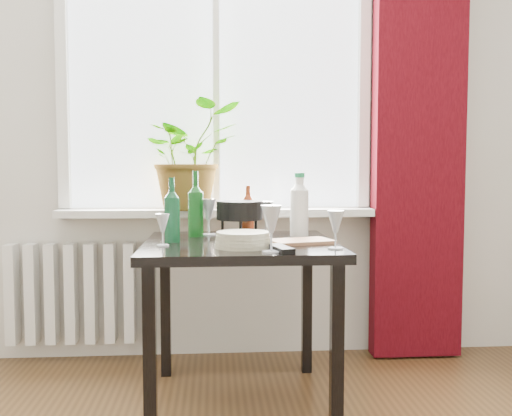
{
  "coord_description": "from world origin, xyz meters",
  "views": [
    {
      "loc": [
        -0.02,
        -0.99,
        1.07
      ],
      "look_at": [
        0.17,
        1.55,
        0.89
      ],
      "focal_mm": 40.0,
      "sensor_mm": 36.0,
      "label": 1
    }
  ],
  "objects": [
    {
      "name": "plate_stack",
      "position": [
        0.1,
        1.36,
        0.77
      ],
      "size": [
        0.31,
        0.31,
        0.06
      ],
      "primitive_type": "cylinder",
      "rotation": [
        0.0,
        0.0,
        0.37
      ],
      "color": "beige",
      "rests_on": "table"
    },
    {
      "name": "wineglass_back_left",
      "position": [
        -0.04,
        1.8,
        0.83
      ],
      "size": [
        0.09,
        0.09,
        0.18
      ],
      "primitive_type": null,
      "rotation": [
        0.0,
        0.0,
        0.17
      ],
      "color": "silver",
      "rests_on": "table"
    },
    {
      "name": "curtain",
      "position": [
        1.12,
        2.12,
        1.3
      ],
      "size": [
        0.5,
        0.12,
        2.56
      ],
      "color": "#36040A",
      "rests_on": "ground"
    },
    {
      "name": "cutting_board",
      "position": [
        0.36,
        1.48,
        0.75
      ],
      "size": [
        0.31,
        0.24,
        0.01
      ],
      "primitive_type": "cube",
      "rotation": [
        0.0,
        0.0,
        0.27
      ],
      "color": "#A26D49",
      "rests_on": "table"
    },
    {
      "name": "wineglass_back_center",
      "position": [
        0.24,
        1.8,
        0.83
      ],
      "size": [
        0.09,
        0.09,
        0.17
      ],
      "primitive_type": null,
      "rotation": [
        0.0,
        0.0,
        0.31
      ],
      "color": "silver",
      "rests_on": "table"
    },
    {
      "name": "tv_remote",
      "position": [
        0.25,
        1.25,
        0.75
      ],
      "size": [
        0.09,
        0.19,
        0.02
      ],
      "primitive_type": "cube",
      "rotation": [
        0.0,
        0.0,
        0.23
      ],
      "color": "black",
      "rests_on": "table"
    },
    {
      "name": "fondue_pot",
      "position": [
        0.11,
        1.73,
        0.83
      ],
      "size": [
        0.32,
        0.3,
        0.17
      ],
      "primitive_type": null,
      "rotation": [
        0.0,
        0.0,
        -0.4
      ],
      "color": "black",
      "rests_on": "table"
    },
    {
      "name": "potted_plant",
      "position": [
        -0.15,
        2.11,
        1.14
      ],
      "size": [
        0.68,
        0.65,
        0.58
      ],
      "primitive_type": "imported",
      "rotation": [
        0.0,
        0.0,
        0.51
      ],
      "color": "#2F7920",
      "rests_on": "windowsill"
    },
    {
      "name": "wineglass_front_right",
      "position": [
        0.21,
        1.21,
        0.83
      ],
      "size": [
        0.09,
        0.09,
        0.19
      ],
      "primitive_type": null,
      "rotation": [
        0.0,
        0.0,
        0.12
      ],
      "color": "silver",
      "rests_on": "table"
    },
    {
      "name": "windowsill",
      "position": [
        0.0,
        2.15,
        0.82
      ],
      "size": [
        1.72,
        0.2,
        0.04
      ],
      "color": "silver",
      "rests_on": "ground"
    },
    {
      "name": "wineglass_front_left",
      "position": [
        -0.23,
        1.43,
        0.81
      ],
      "size": [
        0.08,
        0.08,
        0.14
      ],
      "primitive_type": null,
      "rotation": [
        0.0,
        0.0,
        0.35
      ],
      "color": "silver",
      "rests_on": "table"
    },
    {
      "name": "bottle_amber",
      "position": [
        0.15,
        1.85,
        0.86
      ],
      "size": [
        0.07,
        0.07,
        0.25
      ],
      "primitive_type": null,
      "rotation": [
        0.0,
        0.0,
        0.17
      ],
      "color": "maroon",
      "rests_on": "table"
    },
    {
      "name": "table",
      "position": [
        0.1,
        1.55,
        0.65
      ],
      "size": [
        0.85,
        0.85,
        0.74
      ],
      "color": "black",
      "rests_on": "ground"
    },
    {
      "name": "window",
      "position": [
        0.0,
        2.22,
        1.6
      ],
      "size": [
        1.72,
        0.08,
        1.62
      ],
      "color": "white",
      "rests_on": "ground"
    },
    {
      "name": "radiator",
      "position": [
        -0.75,
        2.18,
        0.38
      ],
      "size": [
        0.8,
        0.1,
        0.55
      ],
      "color": "white",
      "rests_on": "ground"
    },
    {
      "name": "wine_bottle_left",
      "position": [
        -0.2,
        1.55,
        0.89
      ],
      "size": [
        0.07,
        0.07,
        0.29
      ],
      "primitive_type": null,
      "rotation": [
        0.0,
        0.0,
        0.05
      ],
      "color": "#0C4020",
      "rests_on": "table"
    },
    {
      "name": "wine_bottle_right",
      "position": [
        -0.1,
        1.76,
        0.9
      ],
      "size": [
        0.1,
        0.1,
        0.32
      ],
      "primitive_type": null,
      "rotation": [
        0.0,
        0.0,
        -0.42
      ],
      "color": "#0C4312",
      "rests_on": "table"
    },
    {
      "name": "cleaning_bottle",
      "position": [
        0.4,
        1.74,
        0.9
      ],
      "size": [
        0.11,
        0.11,
        0.31
      ],
      "primitive_type": null,
      "rotation": [
        0.0,
        0.0,
        -0.33
      ],
      "color": "white",
      "rests_on": "table"
    },
    {
      "name": "wineglass_far_right",
      "position": [
        0.48,
        1.28,
        0.82
      ],
      "size": [
        0.07,
        0.07,
        0.16
      ],
      "primitive_type": null,
      "rotation": [
        0.0,
        0.0,
        0.04
      ],
      "color": "silver",
      "rests_on": "table"
    }
  ]
}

